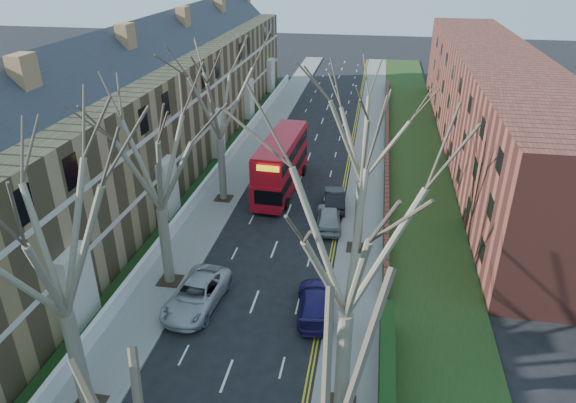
% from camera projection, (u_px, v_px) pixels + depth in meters
% --- Properties ---
extents(pavement_left, '(3.00, 102.00, 0.12)m').
position_uv_depth(pavement_left, '(251.00, 152.00, 52.71)').
color(pavement_left, slate).
rests_on(pavement_left, ground).
extents(pavement_right, '(3.00, 102.00, 0.12)m').
position_uv_depth(pavement_right, '(369.00, 160.00, 50.86)').
color(pavement_right, slate).
rests_on(pavement_right, ground).
extents(terrace_left, '(9.70, 78.00, 13.60)m').
position_uv_depth(terrace_left, '(142.00, 120.00, 44.40)').
color(terrace_left, olive).
rests_on(terrace_left, ground).
extents(flats_right, '(13.97, 54.00, 10.00)m').
position_uv_depth(flats_right, '(491.00, 106.00, 50.43)').
color(flats_right, brown).
rests_on(flats_right, ground).
extents(front_wall_left, '(0.30, 78.00, 1.00)m').
position_uv_depth(front_wall_left, '(212.00, 177.00, 45.66)').
color(front_wall_left, white).
rests_on(front_wall_left, ground).
extents(grass_verge_right, '(6.00, 102.00, 0.06)m').
position_uv_depth(grass_verge_right, '(415.00, 162.00, 50.13)').
color(grass_verge_right, '#1C3914').
rests_on(grass_verge_right, ground).
extents(tree_left_mid, '(10.50, 10.50, 14.71)m').
position_uv_depth(tree_left_mid, '(45.00, 227.00, 19.33)').
color(tree_left_mid, '#6C5F4D').
rests_on(tree_left_mid, ground).
extents(tree_left_far, '(10.15, 10.15, 14.22)m').
position_uv_depth(tree_left_far, '(153.00, 144.00, 28.29)').
color(tree_left_far, '#6C5F4D').
rests_on(tree_left_far, ground).
extents(tree_left_dist, '(10.50, 10.50, 14.71)m').
position_uv_depth(tree_left_dist, '(217.00, 86.00, 38.73)').
color(tree_left_dist, '#6C5F4D').
rests_on(tree_left_dist, ground).
extents(tree_right_mid, '(10.50, 10.50, 14.71)m').
position_uv_depth(tree_right_mid, '(352.00, 227.00, 19.34)').
color(tree_right_mid, '#6C5F4D').
rests_on(tree_right_mid, ground).
extents(tree_right_far, '(10.15, 10.15, 14.22)m').
position_uv_depth(tree_right_far, '(365.00, 122.00, 31.82)').
color(tree_right_far, '#6C5F4D').
rests_on(tree_right_far, ground).
extents(double_decker_bus, '(3.21, 11.10, 4.60)m').
position_uv_depth(double_decker_bus, '(281.00, 165.00, 43.89)').
color(double_decker_bus, '#AF0C1A').
rests_on(double_decker_bus, ground).
extents(car_left_far, '(3.13, 5.88, 1.57)m').
position_uv_depth(car_left_far, '(197.00, 294.00, 29.98)').
color(car_left_far, '#AFAFB5').
rests_on(car_left_far, ground).
extents(car_right_near, '(2.62, 5.23, 1.46)m').
position_uv_depth(car_right_near, '(315.00, 302.00, 29.44)').
color(car_right_near, navy).
rests_on(car_right_near, ground).
extents(car_right_mid, '(2.37, 4.83, 1.58)m').
position_uv_depth(car_right_mid, '(329.00, 217.00, 38.56)').
color(car_right_mid, '#93969B').
rests_on(car_right_mid, ground).
extents(car_right_far, '(2.08, 4.67, 1.49)m').
position_uv_depth(car_right_far, '(335.00, 199.00, 41.48)').
color(car_right_far, black).
rests_on(car_right_far, ground).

